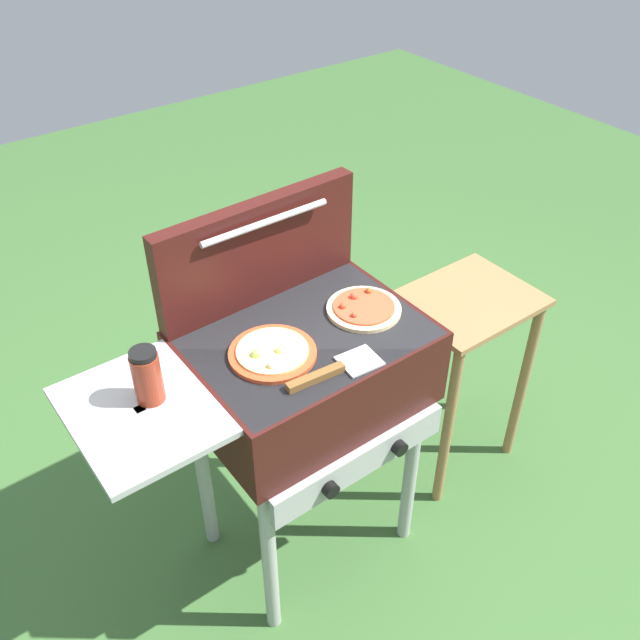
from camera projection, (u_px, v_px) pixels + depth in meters
The scene contains 8 objects.
ground_plane at pixel (308, 534), 2.41m from camera, with size 8.00×8.00×0.00m, color #38602D.
grill at pixel (303, 375), 1.94m from camera, with size 0.96×0.53×0.90m.
grill_lid_open at pixel (259, 251), 1.90m from camera, with size 0.63×0.09×0.30m.
pizza_pepperoni at pixel (364, 308), 1.93m from camera, with size 0.21×0.21×0.03m.
pizza_cheese at pixel (272, 353), 1.78m from camera, with size 0.23×0.23×0.04m.
sauce_jar at pixel (147, 376), 1.62m from camera, with size 0.07×0.07×0.15m.
spatula at pixel (334, 370), 1.73m from camera, with size 0.26×0.10×0.02m.
prep_table at pixel (461, 346), 2.40m from camera, with size 0.44×0.36×0.73m.
Camera 1 is at (-0.83, -1.19, 2.06)m, focal length 38.96 mm.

